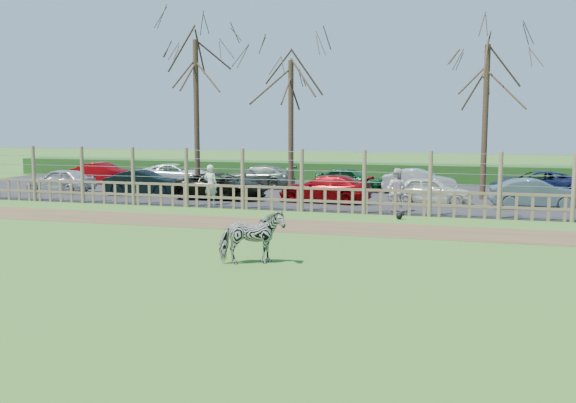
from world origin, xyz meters
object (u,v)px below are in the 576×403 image
(car_3, at_px, (325,189))
(car_5, at_px, (536,194))
(zebra, at_px, (252,237))
(car_0, at_px, (61,180))
(tree_left, at_px, (196,79))
(tree_right, at_px, (486,84))
(visitor_a, at_px, (211,185))
(car_9, at_px, (257,177))
(car_10, at_px, (349,179))
(tree_mid, at_px, (291,95))
(car_4, at_px, (430,191))
(car_1, at_px, (144,183))
(car_2, at_px, (221,186))
(car_11, at_px, (419,181))
(car_12, at_px, (536,183))
(car_7, at_px, (103,173))
(crow, at_px, (400,216))
(car_8, at_px, (176,174))
(visitor_b, at_px, (397,190))

(car_3, height_order, car_5, same)
(zebra, bearing_deg, car_0, 21.81)
(tree_left, relative_size, tree_right, 1.07)
(visitor_a, xyz_separation_m, car_9, (-0.45, 7.44, -0.26))
(car_10, bearing_deg, tree_mid, 140.91)
(visitor_a, relative_size, car_10, 0.49)
(car_4, bearing_deg, car_3, 97.15)
(zebra, xyz_separation_m, car_10, (-0.81, 17.65, -0.05))
(car_4, bearing_deg, car_1, 92.50)
(tree_mid, distance_m, car_2, 5.64)
(zebra, bearing_deg, car_4, -42.53)
(car_11, relative_size, car_12, 0.84)
(car_7, xyz_separation_m, car_9, (9.25, 0.26, 0.00))
(crow, distance_m, car_8, 16.34)
(crow, bearing_deg, car_7, 153.69)
(visitor_a, xyz_separation_m, car_11, (8.21, 7.04, -0.26))
(car_9, bearing_deg, tree_right, 78.36)
(visitor_a, xyz_separation_m, car_0, (-9.26, 2.60, -0.26))
(visitor_a, relative_size, car_4, 0.49)
(car_2, bearing_deg, car_5, -89.54)
(crow, bearing_deg, tree_right, 66.74)
(car_2, xyz_separation_m, car_9, (-0.05, 5.28, 0.00))
(tree_mid, relative_size, car_4, 1.94)
(car_3, bearing_deg, car_7, -105.05)
(car_11, bearing_deg, car_7, 87.15)
(tree_mid, xyz_separation_m, car_11, (6.02, 2.20, -4.23))
(visitor_b, relative_size, crow, 5.61)
(tree_right, bearing_deg, tree_left, -173.66)
(car_2, bearing_deg, car_3, -89.95)
(car_5, height_order, car_12, same)
(tree_right, relative_size, visitor_b, 4.26)
(car_2, xyz_separation_m, car_4, (9.39, 0.57, 0.00))
(car_8, xyz_separation_m, car_12, (18.99, -0.07, 0.00))
(tree_left, relative_size, car_0, 2.24)
(crow, bearing_deg, car_10, 111.54)
(car_11, bearing_deg, car_5, -133.47)
(tree_right, bearing_deg, visitor_b, -122.11)
(car_3, bearing_deg, tree_right, 118.31)
(car_3, relative_size, car_11, 1.14)
(crow, relative_size, car_2, 0.07)
(tree_right, height_order, car_2, tree_right)
(car_0, xyz_separation_m, car_10, (13.85, 4.83, 0.00))
(car_9, distance_m, car_10, 5.04)
(tree_right, bearing_deg, car_9, 169.78)
(tree_right, height_order, car_7, tree_right)
(car_4, distance_m, car_10, 6.44)
(tree_left, bearing_deg, car_12, 12.85)
(car_1, height_order, car_11, same)
(zebra, relative_size, car_4, 0.46)
(car_0, relative_size, car_12, 0.82)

